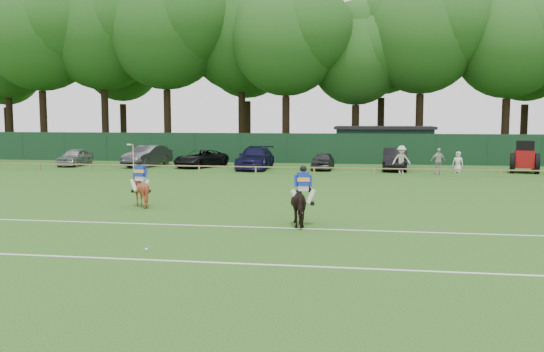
% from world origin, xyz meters
% --- Properties ---
extents(ground, '(160.00, 160.00, 0.00)m').
position_xyz_m(ground, '(0.00, 0.00, 0.00)').
color(ground, '#1E4C14').
rests_on(ground, ground).
extents(horse_dark, '(1.26, 2.01, 1.58)m').
position_xyz_m(horse_dark, '(2.15, -0.41, 0.79)').
color(horse_dark, black).
rests_on(horse_dark, ground).
extents(horse_chestnut, '(1.16, 1.31, 1.43)m').
position_xyz_m(horse_chestnut, '(-5.21, 2.82, 0.71)').
color(horse_chestnut, maroon).
rests_on(horse_chestnut, ground).
extents(sedan_silver, '(1.76, 4.07, 1.37)m').
position_xyz_m(sedan_silver, '(-18.26, 21.87, 0.68)').
color(sedan_silver, '#9B9D9F').
rests_on(sedan_silver, ground).
extents(sedan_grey, '(2.61, 5.19, 1.63)m').
position_xyz_m(sedan_grey, '(-12.39, 22.22, 0.82)').
color(sedan_grey, '#2A2B2D').
rests_on(sedan_grey, ground).
extents(suv_black, '(3.90, 5.22, 1.32)m').
position_xyz_m(suv_black, '(-8.07, 22.14, 0.66)').
color(suv_black, black).
rests_on(suv_black, ground).
extents(sedan_navy, '(2.31, 5.61, 1.62)m').
position_xyz_m(sedan_navy, '(-3.66, 21.35, 0.81)').
color(sedan_navy, black).
rests_on(sedan_navy, ground).
extents(hatch_grey, '(1.65, 3.76, 1.26)m').
position_xyz_m(hatch_grey, '(1.35, 21.51, 0.63)').
color(hatch_grey, '#29292B').
rests_on(hatch_grey, ground).
extents(estate_black, '(1.96, 4.89, 1.58)m').
position_xyz_m(estate_black, '(6.54, 21.94, 0.79)').
color(estate_black, black).
rests_on(estate_black, ground).
extents(spectator_left, '(1.33, 0.90, 1.89)m').
position_xyz_m(spectator_left, '(6.84, 19.60, 0.95)').
color(spectator_left, beige).
rests_on(spectator_left, ground).
extents(spectator_mid, '(1.10, 0.66, 1.76)m').
position_xyz_m(spectator_mid, '(9.25, 19.46, 0.88)').
color(spectator_mid, beige).
rests_on(spectator_mid, ground).
extents(spectator_right, '(0.84, 0.70, 1.48)m').
position_xyz_m(spectator_right, '(10.72, 20.50, 0.74)').
color(spectator_right, silver).
rests_on(spectator_right, ground).
extents(rider_dark, '(0.93, 0.48, 1.41)m').
position_xyz_m(rider_dark, '(2.16, -0.43, 1.51)').
color(rider_dark, silver).
rests_on(rider_dark, ground).
extents(rider_chestnut, '(0.94, 0.58, 2.05)m').
position_xyz_m(rider_chestnut, '(-5.21, 2.81, 1.39)').
color(rider_chestnut, silver).
rests_on(rider_chestnut, ground).
extents(polo_ball, '(0.09, 0.09, 0.09)m').
position_xyz_m(polo_ball, '(-1.91, -4.99, 0.04)').
color(polo_ball, silver).
rests_on(polo_ball, ground).
extents(pitch_lines, '(60.00, 5.10, 0.01)m').
position_xyz_m(pitch_lines, '(0.00, -3.50, 0.01)').
color(pitch_lines, silver).
rests_on(pitch_lines, ground).
extents(pitch_rail, '(62.10, 0.10, 0.50)m').
position_xyz_m(pitch_rail, '(0.00, 18.00, 0.45)').
color(pitch_rail, '#997F5B').
rests_on(pitch_rail, ground).
extents(perimeter_fence, '(92.08, 0.08, 2.50)m').
position_xyz_m(perimeter_fence, '(0.00, 27.00, 1.25)').
color(perimeter_fence, '#14351E').
rests_on(perimeter_fence, ground).
extents(utility_shed, '(8.40, 4.40, 3.04)m').
position_xyz_m(utility_shed, '(6.00, 30.00, 1.54)').
color(utility_shed, '#14331E').
rests_on(utility_shed, ground).
extents(tree_row, '(96.00, 12.00, 21.00)m').
position_xyz_m(tree_row, '(2.00, 35.00, 0.00)').
color(tree_row, '#26561C').
rests_on(tree_row, ground).
extents(tractor, '(2.28, 2.95, 2.22)m').
position_xyz_m(tractor, '(15.27, 21.36, 1.05)').
color(tractor, maroon).
rests_on(tractor, ground).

